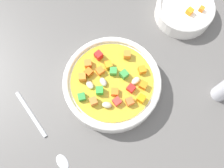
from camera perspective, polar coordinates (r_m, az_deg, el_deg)
ground_plane at (r=53.65cm, az=0.00°, el=-1.11°), size 140.00×140.00×2.00cm
soup_bowl_main at (r=50.21cm, az=-0.00°, el=0.11°), size 20.39×20.39×5.90cm
spoon at (r=52.30cm, az=-16.56°, el=-10.71°), size 18.67×9.70×0.85cm
side_bowl_small at (r=61.82cm, az=16.96°, el=16.57°), size 13.79×13.79×4.48cm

